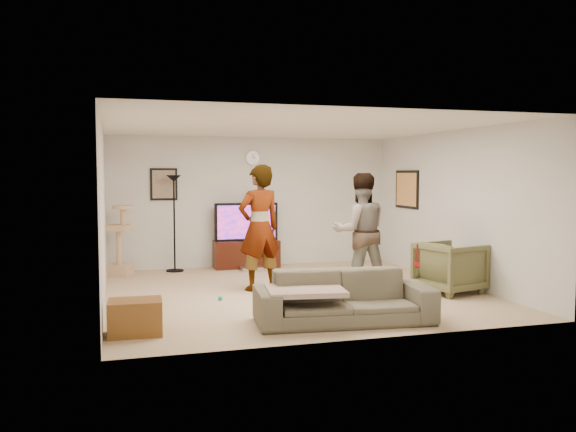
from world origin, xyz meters
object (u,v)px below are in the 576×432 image
object	(u,v)px
floor_lamp	(174,224)
sofa	(344,297)
beer_bottle	(417,258)
armchair	(450,267)
side_table	(135,317)
tv_stand	(246,254)
person_right	(360,232)
cat_tree	(119,240)
tv	(246,222)
person_left	(259,228)

from	to	relation	value
floor_lamp	sofa	xyz separation A→B (m)	(1.58, -4.45, -0.57)
beer_bottle	armchair	world-z (taller)	beer_bottle
armchair	side_table	xyz separation A→B (m)	(-4.65, -1.10, -0.19)
tv_stand	person_right	world-z (taller)	person_right
person_right	side_table	xyz separation A→B (m)	(-3.45, -1.73, -0.71)
cat_tree	person_right	xyz separation A→B (m)	(3.58, -2.38, 0.28)
cat_tree	side_table	distance (m)	4.13
tv_stand	floor_lamp	size ratio (longest dim) A/B	0.70
floor_lamp	cat_tree	bearing A→B (deg)	-168.95
floor_lamp	person_right	bearing A→B (deg)	-44.76
armchair	side_table	bearing A→B (deg)	88.60
cat_tree	sofa	xyz separation A→B (m)	(2.57, -4.25, -0.31)
tv_stand	person_right	size ratio (longest dim) A/B	0.69
tv	armchair	size ratio (longest dim) A/B	1.44
cat_tree	person_left	xyz separation A→B (m)	(2.07, -1.98, 0.34)
floor_lamp	armchair	bearing A→B (deg)	-40.09
person_left	person_right	bearing A→B (deg)	149.42
armchair	person_left	bearing A→B (deg)	54.63
sofa	armchair	xyz separation A→B (m)	(2.21, 1.25, 0.07)
sofa	armchair	world-z (taller)	armchair
person_right	sofa	distance (m)	2.21
tv_stand	person_left	size ratio (longest dim) A/B	0.64
tv_stand	side_table	xyz separation A→B (m)	(-2.22, -4.36, -0.06)
floor_lamp	armchair	world-z (taller)	floor_lamp
cat_tree	sofa	size ratio (longest dim) A/B	0.59
person_left	sofa	distance (m)	2.42
beer_bottle	floor_lamp	bearing A→B (deg)	119.91
cat_tree	beer_bottle	world-z (taller)	cat_tree
floor_lamp	side_table	xyz separation A→B (m)	(-0.86, -4.29, -0.69)
tv_stand	armchair	distance (m)	4.07
person_left	sofa	world-z (taller)	person_left
beer_bottle	side_table	bearing A→B (deg)	177.46
tv_stand	armchair	size ratio (longest dim) A/B	1.47
person_left	sofa	size ratio (longest dim) A/B	0.91
armchair	floor_lamp	bearing A→B (deg)	35.17
tv	sofa	distance (m)	4.55
floor_lamp	tv_stand	bearing A→B (deg)	2.88
cat_tree	person_left	distance (m)	2.88
person_right	armchair	size ratio (longest dim) A/B	2.14
person_left	beer_bottle	size ratio (longest dim) A/B	7.74
tv	person_right	size ratio (longest dim) A/B	0.67
sofa	beer_bottle	world-z (taller)	beer_bottle
person_left	person_right	distance (m)	1.56
tv	beer_bottle	size ratio (longest dim) A/B	4.88
armchair	cat_tree	bearing A→B (deg)	43.14
tv	side_table	xyz separation A→B (m)	(-2.22, -4.36, -0.68)
beer_bottle	side_table	distance (m)	3.46
person_right	floor_lamp	bearing A→B (deg)	-37.47
armchair	side_table	size ratio (longest dim) A/B	1.44
person_right	beer_bottle	size ratio (longest dim) A/B	7.23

